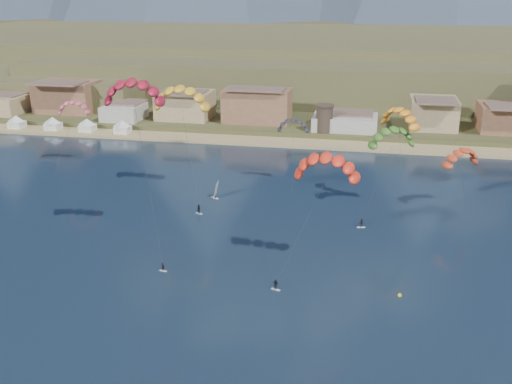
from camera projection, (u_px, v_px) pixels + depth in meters
ground at (210, 337)px, 81.52m from camera, size 2400.00×2400.00×0.00m
beach at (304, 143)px, 179.57m from camera, size 2200.00×12.00×0.90m
land at (360, 31)px, 599.96m from camera, size 2200.00×900.00×4.00m
foothills at (383, 63)px, 289.59m from camera, size 940.00×210.00×18.00m
town at (191, 103)px, 199.26m from camera, size 400.00×24.00×12.00m
watchtower at (324, 118)px, 184.04m from camera, size 5.82×5.82×8.60m
beach_tents at (69, 121)px, 192.59m from camera, size 43.40×6.40×5.00m
kitesurfer_red at (133, 88)px, 99.39m from camera, size 12.90×11.48×31.96m
kitesurfer_yellow at (181, 94)px, 129.67m from camera, size 14.11×14.99×26.98m
kitesurfer_orange at (327, 162)px, 94.15m from camera, size 13.05×11.36×22.33m
kitesurfer_green at (392, 134)px, 121.08m from camera, size 11.24×14.51×20.22m
distant_kite_pink at (73, 105)px, 152.76m from camera, size 9.15×6.69×19.02m
distant_kite_dark at (293, 123)px, 137.70m from camera, size 7.95×5.79×17.93m
distant_kite_orange at (400, 114)px, 122.44m from camera, size 9.58×9.31×23.13m
distant_kite_red at (462, 154)px, 123.36m from camera, size 9.22×8.30×15.59m
windsurfer at (215, 193)px, 133.90m from camera, size 2.38×2.37×3.77m
buoy at (400, 295)px, 92.23m from camera, size 0.65×0.65×0.65m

